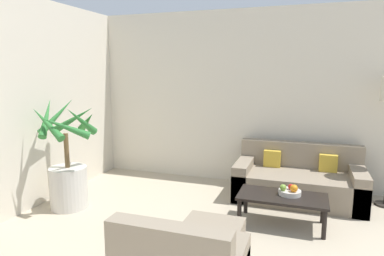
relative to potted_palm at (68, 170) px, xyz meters
The scene contains 9 objects.
wall_back 3.25m from the potted_palm, 35.31° to the left, with size 7.62×0.06×2.70m.
potted_palm is the anchor object (origin of this frame).
sofa_loveseat 3.10m from the potted_palm, 24.52° to the left, with size 1.70×0.87×0.75m.
coffee_table 2.70m from the potted_palm, ahead, with size 1.00×0.51×0.35m.
fruit_bowl 2.78m from the potted_palm, ahead, with size 0.26×0.26×0.06m.
apple_red 2.79m from the potted_palm, ahead, with size 0.07×0.07×0.07m.
apple_green 2.70m from the potted_palm, ahead, with size 0.07×0.07×0.07m.
orange_fruit 2.82m from the potted_palm, ahead, with size 0.09×0.09×0.09m.
ottoman 2.20m from the potted_palm, 15.72° to the right, with size 0.56×0.52×0.34m.
Camera 1 is at (0.33, 0.76, 1.78)m, focal length 32.00 mm.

